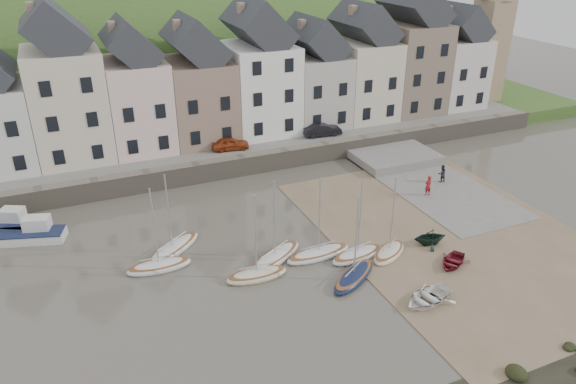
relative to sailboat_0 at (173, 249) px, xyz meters
name	(u,v)px	position (x,y,z in m)	size (l,w,h in m)	color
ground	(323,267)	(9.02, -5.90, -0.26)	(160.00, 160.00, 0.00)	#494439
quay_land	(200,120)	(9.02, 26.10, 0.49)	(90.00, 30.00, 1.50)	#335421
quay_street	(230,146)	(9.02, 14.60, 1.29)	(70.00, 7.00, 0.10)	slate
seawall	(241,165)	(9.02, 11.10, 0.64)	(70.00, 1.20, 1.80)	slate
beach	(453,234)	(20.02, -5.90, -0.23)	(18.00, 26.00, 0.06)	brown
slipway	(431,183)	(24.02, 2.10, -0.20)	(8.00, 18.00, 0.12)	slate
hillside	(137,181)	(4.02, 54.09, -18.25)	(134.40, 84.00, 84.00)	#335421
townhouse_terrace	(233,79)	(10.78, 18.10, 7.07)	(61.05, 8.00, 13.93)	white
church_spire	(493,21)	(43.57, 18.10, 10.80)	(4.00, 4.00, 18.00)	#997F60
sailboat_0	(173,249)	(0.00, 0.00, 0.00)	(5.25, 4.48, 6.32)	silver
sailboat_1	(159,266)	(-1.31, -1.77, 0.01)	(4.41, 1.66, 6.32)	silver
sailboat_2	(257,275)	(4.40, -5.36, 0.01)	(4.23, 1.70, 6.32)	beige
sailboat_3	(318,254)	(9.27, -4.67, 0.00)	(5.01, 1.77, 6.32)	silver
sailboat_4	(275,257)	(6.29, -3.89, 0.00)	(5.29, 3.88, 6.32)	silver
sailboat_5	(354,276)	(10.19, -8.06, 0.00)	(4.72, 3.78, 6.32)	#131C3B
sailboat_6	(357,254)	(11.74, -5.87, 0.01)	(4.39, 2.09, 6.32)	silver
sailboat_7	(389,252)	(13.92, -6.51, 0.01)	(3.92, 3.17, 6.32)	beige
motorboat_0	(30,233)	(-9.26, 5.87, 0.32)	(5.49, 3.15, 1.70)	silver
motorboat_2	(7,224)	(-10.86, 7.99, 0.32)	(4.96, 3.64, 1.70)	silver
rowboat_white	(428,297)	(13.12, -12.03, 0.16)	(2.50, 3.51, 0.73)	white
rowboat_green	(430,237)	(17.40, -6.50, 0.44)	(2.09, 2.42, 1.28)	black
rowboat_red	(452,261)	(17.19, -9.32, 0.09)	(1.96, 2.75, 0.57)	maroon
person_red	(428,186)	(22.19, 0.20, 0.76)	(0.65, 0.43, 1.79)	maroon
person_dark	(442,173)	(25.04, 1.97, 0.67)	(0.79, 0.61, 1.62)	#212227
car_left	(230,144)	(8.80, 13.60, 1.95)	(1.44, 3.58, 1.22)	#9A3A16
car_right	(322,130)	(18.75, 13.60, 2.00)	(1.39, 4.00, 1.32)	black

